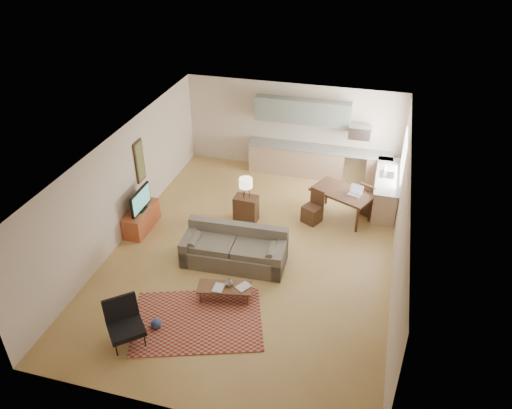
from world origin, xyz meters
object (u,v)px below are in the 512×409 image
(sofa, at_px, (234,248))
(console_table, at_px, (246,209))
(tv_credenza, at_px, (141,219))
(armchair, at_px, (125,325))
(dining_table, at_px, (341,204))
(coffee_table, at_px, (225,293))

(sofa, height_order, console_table, sofa)
(sofa, bearing_deg, tv_credenza, 162.49)
(sofa, height_order, armchair, sofa)
(dining_table, bearing_deg, sofa, -104.55)
(armchair, bearing_deg, dining_table, 16.87)
(coffee_table, xyz_separation_m, armchair, (-1.43, -1.60, 0.26))
(tv_credenza, bearing_deg, dining_table, 21.00)
(console_table, height_order, dining_table, dining_table)
(armchair, bearing_deg, coffee_table, 7.30)
(tv_credenza, distance_m, dining_table, 5.18)
(armchair, height_order, console_table, armchair)
(sofa, distance_m, coffee_table, 1.25)
(coffee_table, bearing_deg, dining_table, 51.86)
(armchair, distance_m, console_table, 4.73)
(sofa, relative_size, armchair, 2.88)
(tv_credenza, relative_size, dining_table, 0.80)
(coffee_table, distance_m, console_table, 3.04)
(sofa, height_order, tv_credenza, sofa)
(sofa, height_order, coffee_table, sofa)
(armchair, distance_m, dining_table, 6.39)
(armchair, distance_m, tv_credenza, 3.84)
(coffee_table, bearing_deg, armchair, -142.49)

